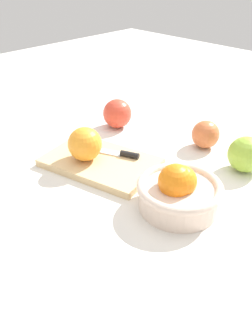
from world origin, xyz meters
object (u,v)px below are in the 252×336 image
(bowl, at_px, (179,191))
(knife, at_px, (117,153))
(apple_front_right, at_px, (117,114))
(orange_on_board, at_px, (85,144))
(apple_front_left_2, at_px, (205,134))
(apple_front_left, at_px, (246,154))
(cutting_board, at_px, (101,162))

(bowl, xyz_separation_m, knife, (0.22, -0.04, -0.02))
(knife, bearing_deg, apple_front_right, -44.20)
(orange_on_board, relative_size, apple_front_left_2, 1.11)
(apple_front_left, bearing_deg, knife, 37.14)
(cutting_board, xyz_separation_m, orange_on_board, (0.02, 0.02, 0.05))
(bowl, relative_size, knife, 1.12)
(apple_front_right, bearing_deg, apple_front_left_2, -163.23)
(orange_on_board, xyz_separation_m, apple_front_left, (-0.27, -0.24, -0.02))
(apple_front_left, bearing_deg, orange_on_board, 41.87)
(apple_front_left_2, bearing_deg, cutting_board, 64.52)
(apple_front_right, bearing_deg, apple_front_left, -173.29)
(bowl, distance_m, apple_front_left, 0.22)
(orange_on_board, distance_m, knife, 0.08)
(cutting_board, bearing_deg, orange_on_board, 43.47)
(apple_front_left, bearing_deg, bowl, 84.66)
(cutting_board, distance_m, apple_front_right, 0.22)
(knife, xyz_separation_m, apple_front_left, (-0.24, -0.18, 0.02))
(cutting_board, height_order, apple_front_left, apple_front_left)
(bowl, xyz_separation_m, apple_front_left_2, (0.11, -0.25, -0.00))
(cutting_board, bearing_deg, apple_front_right, -54.39)
(bowl, relative_size, apple_front_right, 2.06)
(orange_on_board, xyz_separation_m, knife, (-0.04, -0.07, -0.03))
(knife, xyz_separation_m, apple_front_left_2, (-0.11, -0.21, 0.01))
(apple_front_left_2, bearing_deg, bowl, 113.34)
(apple_front_left_2, bearing_deg, apple_front_left, 166.76)
(cutting_board, bearing_deg, bowl, -179.62)
(cutting_board, distance_m, orange_on_board, 0.06)
(cutting_board, relative_size, orange_on_board, 3.26)
(apple_front_left, distance_m, apple_front_right, 0.38)
(knife, distance_m, apple_front_right, 0.19)
(orange_on_board, bearing_deg, apple_front_left_2, -117.73)
(apple_front_right, bearing_deg, knife, 135.80)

